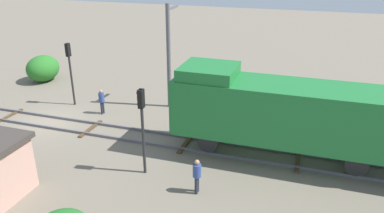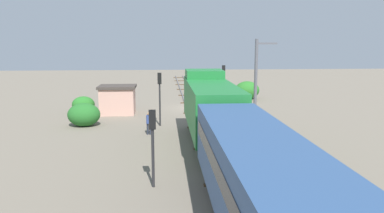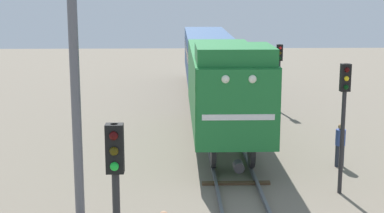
{
  "view_description": "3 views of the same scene",
  "coord_description": "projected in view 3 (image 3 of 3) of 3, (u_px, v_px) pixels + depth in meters",
  "views": [
    {
      "loc": [
        17.8,
        15.48,
        10.16
      ],
      "look_at": [
        -1.22,
        9.29,
        1.84
      ],
      "focal_mm": 35.0,
      "sensor_mm": 36.0,
      "label": 1
    },
    {
      "loc": [
        3.03,
        38.64,
        6.8
      ],
      "look_at": [
        0.99,
        11.44,
        2.12
      ],
      "focal_mm": 35.0,
      "sensor_mm": 36.0,
      "label": 2
    },
    {
      "loc": [
        -2.1,
        -10.36,
        6.83
      ],
      "look_at": [
        -1.47,
        12.31,
        2.19
      ],
      "focal_mm": 55.0,
      "sensor_mm": 36.0,
      "label": 3
    }
  ],
  "objects": [
    {
      "name": "traffic_signal_far",
      "position": [
        279.0,
        65.0,
        32.32
      ],
      "size": [
        0.32,
        0.34,
        3.73
      ],
      "color": "#262628",
      "rests_on": "ground"
    },
    {
      "name": "passenger_car_leading",
      "position": [
        208.0,
        54.0,
        38.09
      ],
      "size": [
        2.84,
        14.0,
        3.66
      ],
      "color": "#2D4C7A",
      "rests_on": "railway_track"
    },
    {
      "name": "traffic_signal_near",
      "position": [
        116.0,
        197.0,
        10.66
      ],
      "size": [
        0.32,
        0.34,
        4.44
      ],
      "color": "#262628",
      "rests_on": "ground"
    },
    {
      "name": "locomotive",
      "position": [
        225.0,
        84.0,
        24.98
      ],
      "size": [
        2.9,
        11.6,
        4.6
      ],
      "color": "#1E7233",
      "rests_on": "railway_track"
    },
    {
      "name": "traffic_signal_mid",
      "position": [
        344.0,
        105.0,
        19.21
      ],
      "size": [
        0.32,
        0.34,
        4.38
      ],
      "color": "#262628",
      "rests_on": "ground"
    },
    {
      "name": "catenary_mast",
      "position": [
        73.0,
        94.0,
        16.95
      ],
      "size": [
        1.94,
        0.28,
        7.11
      ],
      "color": "#595960",
      "rests_on": "ground"
    },
    {
      "name": "worker_by_signal",
      "position": [
        340.0,
        142.0,
        22.54
      ],
      "size": [
        0.38,
        0.38,
        1.7
      ],
      "rotation": [
        0.0,
        0.0,
        2.55
      ],
      "color": "#262B38",
      "rests_on": "ground"
    }
  ]
}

